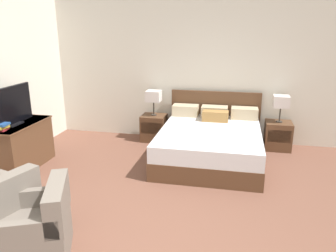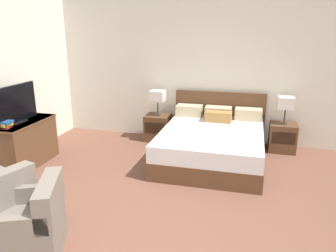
% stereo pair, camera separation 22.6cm
% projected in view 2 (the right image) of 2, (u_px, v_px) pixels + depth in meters
% --- Properties ---
extents(wall_back, '(6.50, 0.06, 2.66)m').
position_uv_depth(wall_back, '(193.00, 71.00, 6.21)').
color(wall_back, silver).
rests_on(wall_back, ground).
extents(bed, '(1.68, 2.04, 0.98)m').
position_uv_depth(bed, '(212.00, 143.00, 5.42)').
color(bed, brown).
rests_on(bed, ground).
extents(nightstand_left, '(0.46, 0.43, 0.50)m').
position_uv_depth(nightstand_left, '(158.00, 128.00, 6.39)').
color(nightstand_left, brown).
rests_on(nightstand_left, ground).
extents(nightstand_right, '(0.46, 0.43, 0.50)m').
position_uv_depth(nightstand_right, '(282.00, 137.00, 5.82)').
color(nightstand_right, brown).
rests_on(nightstand_right, ground).
extents(table_lamp_left, '(0.27, 0.27, 0.48)m').
position_uv_depth(table_lamp_left, '(158.00, 96.00, 6.21)').
color(table_lamp_left, '#332D28').
rests_on(table_lamp_left, nightstand_left).
extents(table_lamp_right, '(0.27, 0.27, 0.48)m').
position_uv_depth(table_lamp_right, '(286.00, 103.00, 5.64)').
color(table_lamp_right, '#332D28').
rests_on(table_lamp_right, nightstand_right).
extents(dresser, '(0.56, 1.07, 0.72)m').
position_uv_depth(dresser, '(24.00, 142.00, 5.21)').
color(dresser, brown).
rests_on(dresser, ground).
extents(tv, '(0.18, 0.93, 0.58)m').
position_uv_depth(tv, '(15.00, 105.00, 4.95)').
color(tv, black).
rests_on(tv, dresser).
extents(book_red_cover, '(0.23, 0.18, 0.04)m').
position_uv_depth(book_red_cover, '(3.00, 127.00, 4.76)').
color(book_red_cover, '#B7282D').
rests_on(book_red_cover, dresser).
extents(book_blue_cover, '(0.26, 0.20, 0.04)m').
position_uv_depth(book_blue_cover, '(3.00, 124.00, 4.75)').
color(book_blue_cover, gold).
rests_on(book_blue_cover, book_red_cover).
extents(book_small_top, '(0.26, 0.20, 0.03)m').
position_uv_depth(book_small_top, '(3.00, 122.00, 4.74)').
color(book_small_top, '#234C8E').
rests_on(book_small_top, book_blue_cover).
extents(armchair_companion, '(0.90, 0.90, 0.76)m').
position_uv_depth(armchair_companion, '(28.00, 228.00, 3.13)').
color(armchair_companion, '#70665B').
rests_on(armchair_companion, ground).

